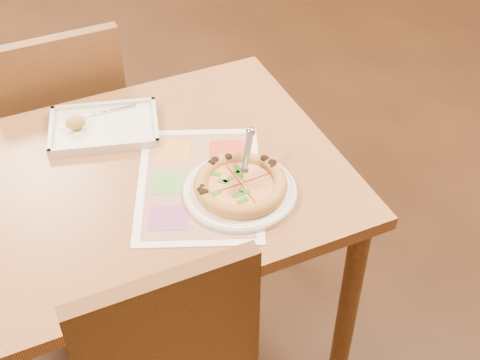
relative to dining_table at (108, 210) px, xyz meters
name	(u,v)px	position (x,y,z in m)	size (l,w,h in m)	color
dining_table	(108,210)	(0.00, 0.00, 0.00)	(1.30, 0.85, 0.72)	#A87143
chair_far	(61,112)	(0.00, 0.60, -0.07)	(0.42, 0.42, 0.47)	brown
plate	(240,192)	(0.32, -0.18, 0.09)	(0.30, 0.30, 0.02)	white
pizza	(241,185)	(0.32, -0.17, 0.11)	(0.25, 0.25, 0.04)	gold
pizza_cutter	(247,158)	(0.36, -0.14, 0.17)	(0.09, 0.13, 0.09)	silver
appetizer_tray	(102,128)	(0.06, 0.24, 0.10)	(0.36, 0.29, 0.06)	silver
menu	(199,183)	(0.24, -0.09, 0.09)	(0.33, 0.46, 0.01)	white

